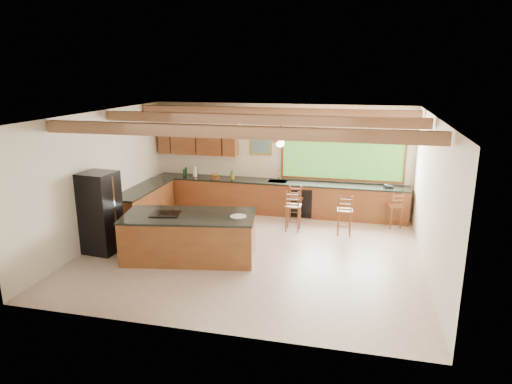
# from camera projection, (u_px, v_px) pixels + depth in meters

# --- Properties ---
(ground) EXTENTS (7.20, 7.20, 0.00)m
(ground) POSITION_uv_depth(u_px,v_px,m) (252.00, 252.00, 10.06)
(ground) COLOR #C1AFA0
(ground) RESTS_ON ground
(room_shell) EXTENTS (7.27, 6.54, 3.02)m
(room_shell) POSITION_uv_depth(u_px,v_px,m) (252.00, 148.00, 10.13)
(room_shell) COLOR silver
(room_shell) RESTS_ON ground
(counter_run) EXTENTS (7.12, 3.10, 1.23)m
(counter_run) POSITION_uv_depth(u_px,v_px,m) (245.00, 199.00, 12.49)
(counter_run) COLOR brown
(counter_run) RESTS_ON ground
(island) EXTENTS (2.93, 1.75, 0.98)m
(island) POSITION_uv_depth(u_px,v_px,m) (190.00, 236.00, 9.64)
(island) COLOR brown
(island) RESTS_ON ground
(refrigerator) EXTENTS (0.76, 0.74, 1.79)m
(refrigerator) POSITION_uv_depth(u_px,v_px,m) (101.00, 213.00, 9.88)
(refrigerator) COLOR black
(refrigerator) RESTS_ON ground
(bar_stool_a) EXTENTS (0.35, 0.35, 0.98)m
(bar_stool_a) POSITION_uv_depth(u_px,v_px,m) (296.00, 199.00, 12.03)
(bar_stool_a) COLOR brown
(bar_stool_a) RESTS_ON ground
(bar_stool_b) EXTENTS (0.38, 0.38, 1.06)m
(bar_stool_b) POSITION_uv_depth(u_px,v_px,m) (293.00, 207.00, 11.20)
(bar_stool_b) COLOR brown
(bar_stool_b) RESTS_ON ground
(bar_stool_c) EXTENTS (0.39, 0.39, 1.02)m
(bar_stool_c) POSITION_uv_depth(u_px,v_px,m) (345.00, 211.00, 10.93)
(bar_stool_c) COLOR brown
(bar_stool_c) RESTS_ON ground
(bar_stool_d) EXTENTS (0.44, 0.44, 0.94)m
(bar_stool_d) POSITION_uv_depth(u_px,v_px,m) (395.00, 207.00, 11.47)
(bar_stool_d) COLOR brown
(bar_stool_d) RESTS_ON ground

